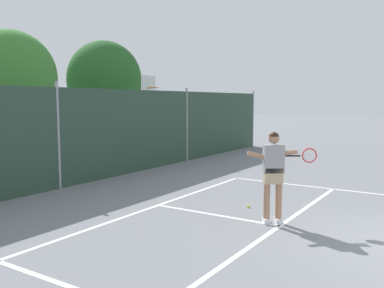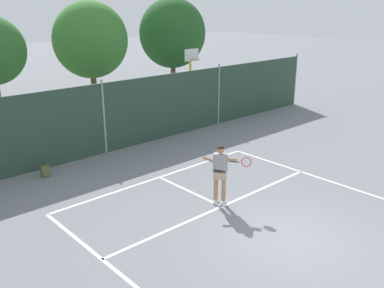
# 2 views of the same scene
# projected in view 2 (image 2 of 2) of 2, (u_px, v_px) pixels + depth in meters

# --- Properties ---
(ground_plane) EXTENTS (120.00, 120.00, 0.00)m
(ground_plane) POSITION_uv_depth(u_px,v_px,m) (291.00, 239.00, 10.93)
(ground_plane) COLOR slate
(court_markings) EXTENTS (8.30, 11.10, 0.01)m
(court_markings) POSITION_uv_depth(u_px,v_px,m) (271.00, 229.00, 11.39)
(court_markings) COLOR white
(court_markings) RESTS_ON ground
(chainlink_fence) EXTENTS (26.09, 0.09, 3.00)m
(chainlink_fence) POSITION_uv_depth(u_px,v_px,m) (104.00, 119.00, 16.80)
(chainlink_fence) COLOR #284233
(chainlink_fence) RESTS_ON ground
(basketball_hoop) EXTENTS (0.90, 0.67, 3.55)m
(basketball_hoop) POSITION_uv_depth(u_px,v_px,m) (191.00, 73.00, 22.06)
(basketball_hoop) COLOR yellow
(basketball_hoop) RESTS_ON ground
(treeline_backdrop) EXTENTS (26.96, 4.39, 6.19)m
(treeline_backdrop) POSITION_uv_depth(u_px,v_px,m) (55.00, 41.00, 24.34)
(treeline_backdrop) COLOR brown
(treeline_backdrop) RESTS_ON ground
(tennis_player) EXTENTS (0.93, 1.17, 1.85)m
(tennis_player) POSITION_uv_depth(u_px,v_px,m) (221.00, 169.00, 12.53)
(tennis_player) COLOR silver
(tennis_player) RESTS_ON ground
(tennis_ball) EXTENTS (0.07, 0.07, 0.07)m
(tennis_ball) POSITION_uv_depth(u_px,v_px,m) (217.00, 185.00, 14.05)
(tennis_ball) COLOR #CCE033
(tennis_ball) RESTS_ON ground
(backpack_olive) EXTENTS (0.30, 0.27, 0.46)m
(backpack_olive) POSITION_uv_depth(u_px,v_px,m) (45.00, 171.00, 14.81)
(backpack_olive) COLOR #566038
(backpack_olive) RESTS_ON ground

